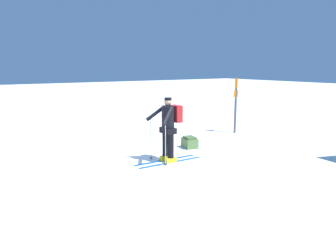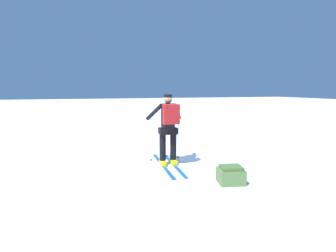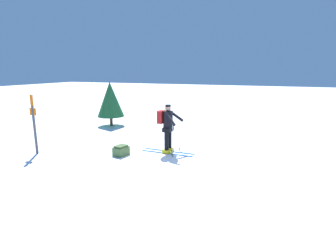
{
  "view_description": "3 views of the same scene",
  "coord_description": "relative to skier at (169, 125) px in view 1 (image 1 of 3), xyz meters",
  "views": [
    {
      "loc": [
        4.12,
        6.63,
        2.43
      ],
      "look_at": [
        -0.33,
        -0.14,
        0.93
      ],
      "focal_mm": 35.0,
      "sensor_mm": 36.0,
      "label": 1
    },
    {
      "loc": [
        -5.2,
        1.28,
        1.75
      ],
      "look_at": [
        -0.33,
        -0.14,
        0.93
      ],
      "focal_mm": 24.0,
      "sensor_mm": 36.0,
      "label": 2
    },
    {
      "loc": [
        2.83,
        -8.11,
        2.78
      ],
      "look_at": [
        -0.33,
        -0.14,
        0.93
      ],
      "focal_mm": 28.0,
      "sensor_mm": 36.0,
      "label": 3
    }
  ],
  "objects": [
    {
      "name": "ground_plane",
      "position": [
        0.36,
        0.14,
        -0.94
      ],
      "size": [
        80.0,
        80.0,
        0.0
      ],
      "primitive_type": "plane",
      "color": "white"
    },
    {
      "name": "skier",
      "position": [
        0.0,
        0.0,
        0.0
      ],
      "size": [
        1.83,
        0.91,
        1.65
      ],
      "color": "#144C9E",
      "rests_on": "ground_plane"
    },
    {
      "name": "dropped_backpack",
      "position": [
        -1.31,
        -0.84,
        -0.78
      ],
      "size": [
        0.44,
        0.53,
        0.34
      ],
      "color": "#4C6B38",
      "rests_on": "ground_plane"
    },
    {
      "name": "trail_marker",
      "position": [
        -4.05,
        -1.73,
        0.23
      ],
      "size": [
        0.24,
        0.09,
        1.99
      ],
      "color": "#4C4C51",
      "rests_on": "ground_plane"
    }
  ]
}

